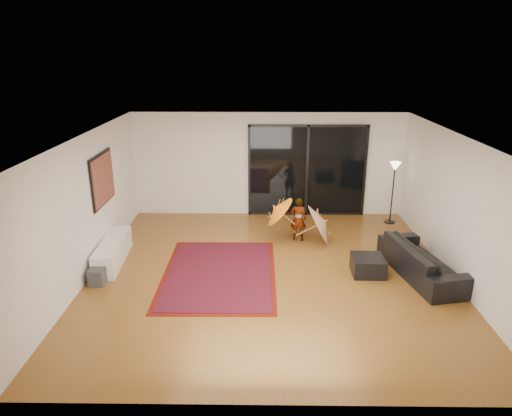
{
  "coord_description": "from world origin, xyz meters",
  "views": [
    {
      "loc": [
        -0.17,
        -8.05,
        4.18
      ],
      "look_at": [
        -0.29,
        0.8,
        1.1
      ],
      "focal_mm": 32.0,
      "sensor_mm": 36.0,
      "label": 1
    }
  ],
  "objects_px": {
    "sofa": "(422,260)",
    "media_console": "(113,251)",
    "ottoman": "(368,265)",
    "child": "(298,219)"
  },
  "relations": [
    {
      "from": "sofa",
      "to": "ottoman",
      "type": "height_order",
      "value": "sofa"
    },
    {
      "from": "media_console",
      "to": "sofa",
      "type": "distance_m",
      "value": 6.22
    },
    {
      "from": "sofa",
      "to": "media_console",
      "type": "bearing_deg",
      "value": 73.9
    },
    {
      "from": "media_console",
      "to": "sofa",
      "type": "height_order",
      "value": "sofa"
    },
    {
      "from": "sofa",
      "to": "child",
      "type": "height_order",
      "value": "child"
    },
    {
      "from": "ottoman",
      "to": "sofa",
      "type": "bearing_deg",
      "value": -2.88
    },
    {
      "from": "sofa",
      "to": "ottoman",
      "type": "distance_m",
      "value": 1.04
    },
    {
      "from": "media_console",
      "to": "ottoman",
      "type": "distance_m",
      "value": 5.19
    },
    {
      "from": "child",
      "to": "media_console",
      "type": "bearing_deg",
      "value": 27.32
    },
    {
      "from": "sofa",
      "to": "ottoman",
      "type": "relative_size",
      "value": 3.55
    }
  ]
}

